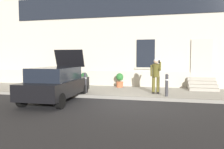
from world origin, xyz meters
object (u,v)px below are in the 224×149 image
(bollard_far_left, at_px, (85,82))
(planter_cream, at_px, (84,79))
(bollard_near_person, at_px, (167,84))
(person_on_phone, at_px, (156,74))
(planter_terracotta, at_px, (120,80))
(hatchback_car_black, at_px, (57,83))
(planter_charcoal, at_px, (50,79))

(bollard_far_left, bearing_deg, planter_cream, 111.16)
(bollard_near_person, distance_m, planter_cream, 5.67)
(bollard_far_left, distance_m, person_on_phone, 3.53)
(bollard_near_person, relative_size, planter_terracotta, 1.22)
(planter_cream, xyz_separation_m, planter_terracotta, (2.29, -0.03, 0.00))
(bollard_far_left, bearing_deg, person_on_phone, 10.11)
(hatchback_car_black, distance_m, bollard_far_left, 1.66)
(hatchback_car_black, bearing_deg, bollard_far_left, 60.83)
(bollard_near_person, distance_m, planter_terracotta, 3.79)
(hatchback_car_black, xyz_separation_m, planter_charcoal, (-2.52, 3.90, -0.19))
(hatchback_car_black, relative_size, planter_terracotta, 4.78)
(bollard_far_left, distance_m, planter_charcoal, 4.14)
(hatchback_car_black, relative_size, planter_charcoal, 4.78)
(hatchback_car_black, height_order, person_on_phone, hatchback_car_black)
(bollard_far_left, relative_size, planter_terracotta, 1.22)
(person_on_phone, relative_size, planter_cream, 2.02)
(planter_terracotta, bearing_deg, hatchback_car_black, -116.69)
(bollard_far_left, xyz_separation_m, person_on_phone, (3.45, 0.61, 0.43))
(bollard_near_person, height_order, bollard_far_left, same)
(hatchback_car_black, height_order, bollard_far_left, hatchback_car_black)
(planter_cream, bearing_deg, planter_charcoal, -174.31)
(bollard_near_person, height_order, planter_terracotta, bollard_near_person)
(bollard_far_left, height_order, planter_terracotta, bollard_far_left)
(bollard_far_left, relative_size, person_on_phone, 0.60)
(hatchback_car_black, xyz_separation_m, person_on_phone, (4.25, 2.06, 0.35))
(bollard_far_left, relative_size, planter_cream, 1.22)
(person_on_phone, xyz_separation_m, planter_terracotta, (-2.19, 2.04, -0.54))
(bollard_near_person, relative_size, planter_cream, 1.22)
(bollard_far_left, bearing_deg, planter_terracotta, 64.71)
(hatchback_car_black, bearing_deg, planter_cream, 93.22)
(bollard_near_person, xyz_separation_m, person_on_phone, (-0.51, 0.61, 0.43))
(bollard_near_person, relative_size, planter_charcoal, 1.22)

